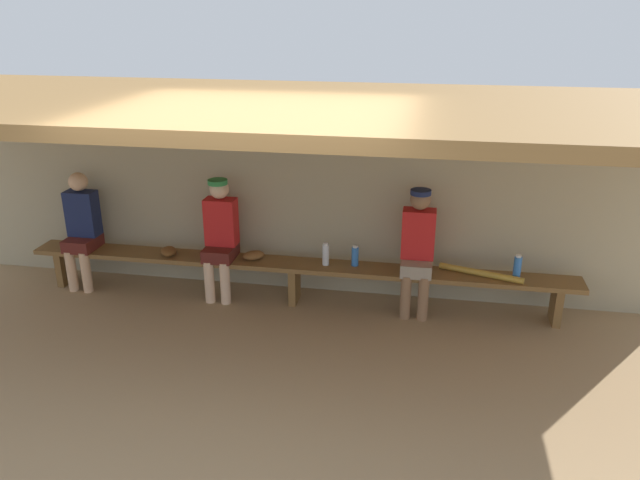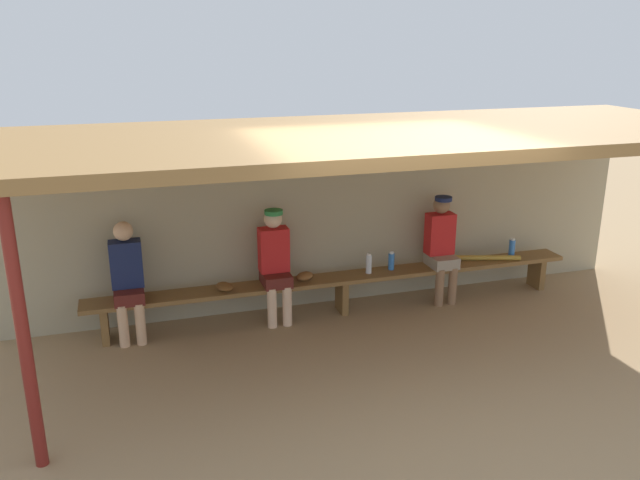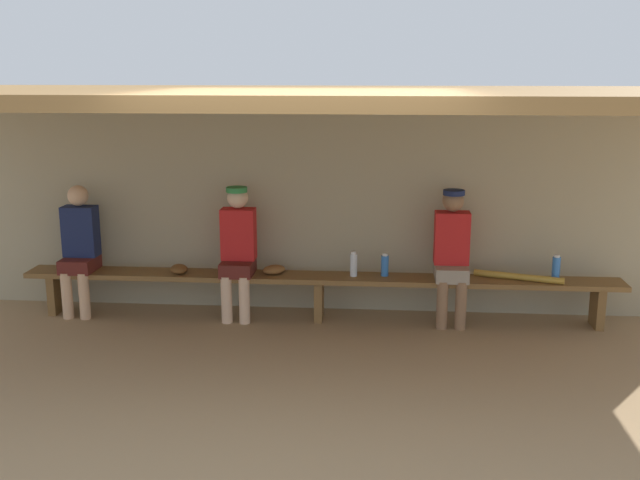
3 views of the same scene
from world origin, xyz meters
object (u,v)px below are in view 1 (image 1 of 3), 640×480
Objects in this scene: water_bottle_green at (326,254)px; baseball_glove_worn at (254,255)px; bench at (294,269)px; water_bottle_clear at (517,268)px; baseball_glove_tan at (169,251)px; player_with_sunglasses at (82,226)px; player_in_blue at (220,233)px; water_bottle_blue at (355,256)px; baseball_bat at (481,273)px; player_leftmost at (418,246)px.

water_bottle_green is 0.81m from baseball_glove_worn.
water_bottle_green reaches higher than bench.
water_bottle_clear is 1.12× the size of baseball_glove_tan.
player_with_sunglasses reaches higher than water_bottle_green.
player_in_blue is 5.01× the size of water_bottle_clear.
water_bottle_green is at bearing -173.47° from water_bottle_blue.
bench is 22.33× the size of water_bottle_clear.
player_in_blue reaches higher than baseball_bat.
player_leftmost is 5.60× the size of baseball_glove_worn.
water_bottle_green is (-0.96, 0.01, -0.17)m from player_leftmost.
baseball_glove_tan is at bearing -179.24° from player_leftmost.
bench is 4.46× the size of player_leftmost.
baseball_glove_worn is (0.96, 0.06, 0.00)m from baseball_glove_tan.
player_in_blue is at bearing -179.70° from water_bottle_green.
player_with_sunglasses reaches higher than bench.
player_leftmost is at bearing 68.93° from baseball_glove_tan.
water_bottle_blue is at bearing 6.53° from water_bottle_green.
player_with_sunglasses is 0.99× the size of player_leftmost.
player_with_sunglasses is 5.56× the size of baseball_glove_worn.
water_bottle_green is at bearing 1.61° from bench.
player_with_sunglasses is (-1.64, -0.00, -0.02)m from player_in_blue.
baseball_glove_worn is (-1.77, 0.02, -0.24)m from player_leftmost.
player_in_blue is at bearing 148.80° from baseball_glove_worn.
baseball_bat is (2.43, -0.02, -0.01)m from baseball_glove_worn.
baseball_glove_worn is at bearing 179.06° from water_bottle_green.
baseball_bat is at bearing -0.00° from bench.
player_in_blue is 2.13m from player_leftmost.
bench is 25.00× the size of baseball_glove_tan.
baseball_bat reaches higher than bench.
water_bottle_blue is at bearing -33.12° from baseball_glove_worn.
water_bottle_clear is at bearing -1.44° from player_leftmost.
baseball_glove_worn is at bearing 179.08° from water_bottle_clear.
player_with_sunglasses is 2.02m from baseball_glove_worn.
baseball_bat is at bearing -0.07° from player_in_blue.
water_bottle_blue is 0.92× the size of water_bottle_green.
water_bottle_blue is 0.86× the size of water_bottle_clear.
water_bottle_green is (-0.31, -0.04, 0.01)m from water_bottle_blue.
bench is at bearing -0.25° from player_in_blue.
player_leftmost is at bearing -162.80° from baseball_bat.
baseball_glove_tan is (-2.73, -0.04, -0.24)m from player_leftmost.
water_bottle_clear is (1.01, -0.03, -0.16)m from player_leftmost.
player_with_sunglasses is 5.79× the size of water_bottle_blue.
player_in_blue is at bearing -162.56° from baseball_bat.
baseball_glove_worn is (2.01, 0.02, -0.22)m from player_with_sunglasses.
baseball_glove_tan is at bearing -179.83° from water_bottle_clear.
player_in_blue and player_leftmost have the same top height.
water_bottle_blue is at bearing 3.95° from bench.
player_in_blue is 5.83× the size of water_bottle_blue.
water_bottle_clear is at bearing -0.30° from player_with_sunglasses.
water_bottle_clear reaches higher than baseball_glove_tan.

